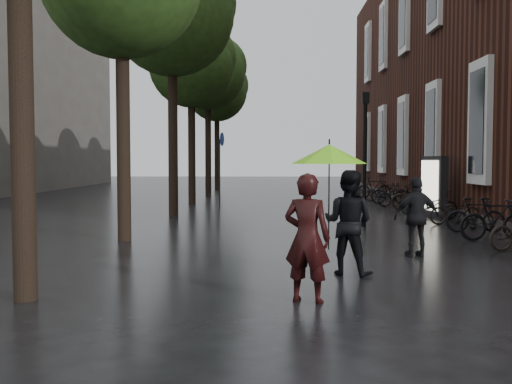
{
  "coord_description": "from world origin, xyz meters",
  "views": [
    {
      "loc": [
        -0.67,
        -7.01,
        1.93
      ],
      "look_at": [
        -0.96,
        5.93,
        1.22
      ],
      "focal_mm": 42.0,
      "sensor_mm": 36.0,
      "label": 1
    }
  ],
  "objects_px": {
    "ad_lightbox": "(434,187)",
    "person_burgundy": "(307,238)",
    "parked_bicycles": "(419,201)",
    "lamp_post": "(365,146)",
    "person_black": "(348,223)",
    "pedestrian_walking": "(417,217)"
  },
  "relations": [
    {
      "from": "person_burgundy",
      "to": "pedestrian_walking",
      "type": "relative_size",
      "value": 1.1
    },
    {
      "from": "person_black",
      "to": "lamp_post",
      "type": "height_order",
      "value": "lamp_post"
    },
    {
      "from": "person_black",
      "to": "ad_lightbox",
      "type": "bearing_deg",
      "value": -87.22
    },
    {
      "from": "parked_bicycles",
      "to": "person_black",
      "type": "bearing_deg",
      "value": -109.42
    },
    {
      "from": "parked_bicycles",
      "to": "lamp_post",
      "type": "distance_m",
      "value": 5.22
    },
    {
      "from": "pedestrian_walking",
      "to": "parked_bicycles",
      "type": "height_order",
      "value": "pedestrian_walking"
    },
    {
      "from": "person_black",
      "to": "lamp_post",
      "type": "distance_m",
      "value": 7.42
    },
    {
      "from": "lamp_post",
      "to": "person_black",
      "type": "bearing_deg",
      "value": -101.09
    },
    {
      "from": "person_burgundy",
      "to": "pedestrian_walking",
      "type": "xyz_separation_m",
      "value": [
        2.4,
        3.81,
        -0.08
      ]
    },
    {
      "from": "ad_lightbox",
      "to": "parked_bicycles",
      "type": "bearing_deg",
      "value": 84.07
    },
    {
      "from": "parked_bicycles",
      "to": "ad_lightbox",
      "type": "xyz_separation_m",
      "value": [
        0.15,
        -1.35,
        0.55
      ]
    },
    {
      "from": "parked_bicycles",
      "to": "lamp_post",
      "type": "height_order",
      "value": "lamp_post"
    },
    {
      "from": "pedestrian_walking",
      "to": "ad_lightbox",
      "type": "height_order",
      "value": "ad_lightbox"
    },
    {
      "from": "ad_lightbox",
      "to": "lamp_post",
      "type": "distance_m",
      "value": 4.12
    },
    {
      "from": "ad_lightbox",
      "to": "person_burgundy",
      "type": "bearing_deg",
      "value": -124.86
    },
    {
      "from": "parked_bicycles",
      "to": "ad_lightbox",
      "type": "bearing_deg",
      "value": -83.65
    },
    {
      "from": "person_burgundy",
      "to": "ad_lightbox",
      "type": "xyz_separation_m",
      "value": [
        4.93,
        11.87,
        0.15
      ]
    },
    {
      "from": "person_black",
      "to": "parked_bicycles",
      "type": "relative_size",
      "value": 0.1
    },
    {
      "from": "parked_bicycles",
      "to": "lamp_post",
      "type": "relative_size",
      "value": 4.63
    },
    {
      "from": "person_black",
      "to": "pedestrian_walking",
      "type": "distance_m",
      "value": 2.47
    },
    {
      "from": "person_black",
      "to": "pedestrian_walking",
      "type": "bearing_deg",
      "value": -104.92
    },
    {
      "from": "ad_lightbox",
      "to": "lamp_post",
      "type": "relative_size",
      "value": 0.53
    }
  ]
}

